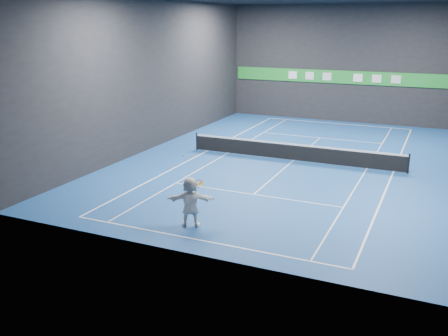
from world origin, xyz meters
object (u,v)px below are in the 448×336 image
at_px(tennis_ball, 183,156).
at_px(tennis_net, 294,151).
at_px(tennis_racket, 198,184).
at_px(player, 190,202).

xyz_separation_m(tennis_ball, tennis_net, (1.32, 10.61, -2.19)).
bearing_deg(tennis_racket, tennis_net, 86.89).
height_order(player, tennis_racket, player).
distance_m(player, tennis_ball, 1.80).
xyz_separation_m(player, tennis_net, (0.92, 10.84, -0.45)).
relative_size(tennis_ball, tennis_racket, 0.11).
bearing_deg(tennis_net, tennis_ball, -97.08).
distance_m(player, tennis_racket, 0.84).
bearing_deg(tennis_ball, tennis_net, 82.92).
height_order(tennis_ball, tennis_racket, tennis_ball).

